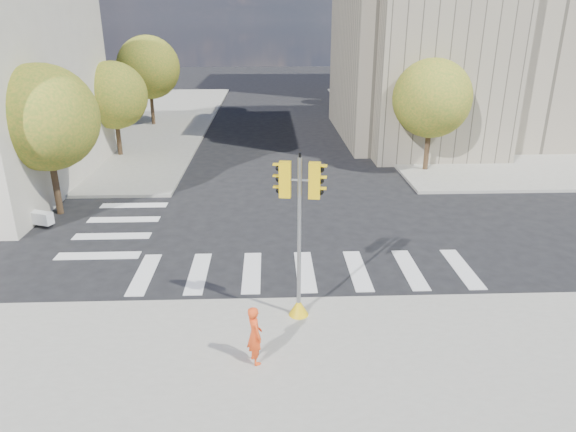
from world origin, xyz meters
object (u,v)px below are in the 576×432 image
object	(u,v)px
traffic_signal	(299,251)
lamp_far	(375,62)
photographer	(255,335)
lamp_near	(421,80)

from	to	relation	value
traffic_signal	lamp_far	bearing A→B (deg)	84.31
traffic_signal	photographer	distance (m)	2.71
photographer	traffic_signal	bearing A→B (deg)	-51.58
lamp_near	traffic_signal	size ratio (longest dim) A/B	1.73
photographer	lamp_far	bearing A→B (deg)	-37.54
lamp_near	lamp_far	xyz separation A→B (m)	(0.00, 14.00, 0.00)
traffic_signal	photographer	size ratio (longest dim) A/B	3.10
lamp_near	traffic_signal	xyz separation A→B (m)	(-8.49, -18.96, -2.43)
lamp_far	photographer	world-z (taller)	lamp_far
traffic_signal	photographer	bearing A→B (deg)	-110.71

